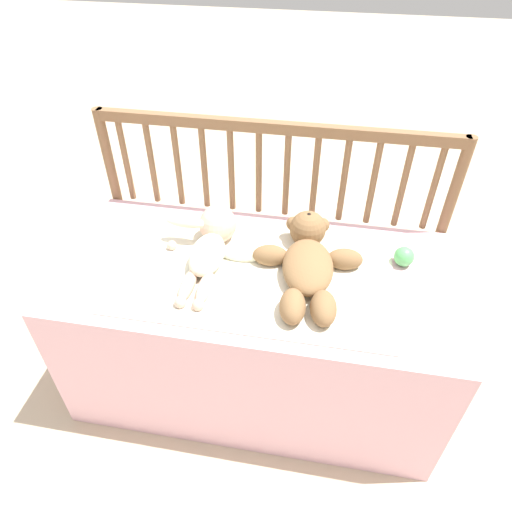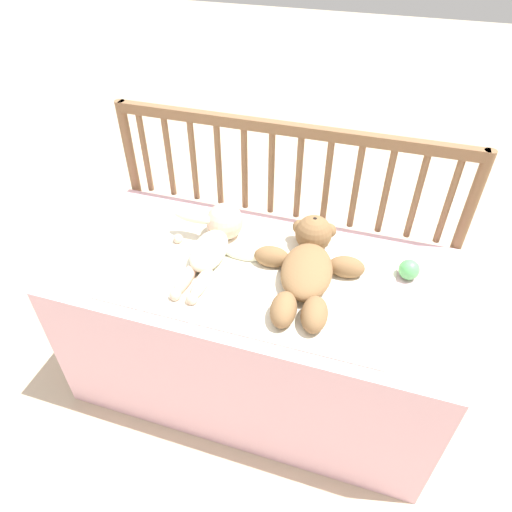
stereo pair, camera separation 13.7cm
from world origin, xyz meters
name	(u,v)px [view 1 (the left image)]	position (x,y,z in m)	size (l,w,h in m)	color
ground_plane	(256,376)	(0.00, 0.00, 0.00)	(12.00, 12.00, 0.00)	#C6B293
crib_mattress	(256,329)	(0.00, 0.00, 0.28)	(1.23, 0.60, 0.55)	#EDB7C6
crib_rail	(272,191)	(0.00, 0.32, 0.64)	(1.23, 0.04, 0.90)	brown
blanket	(257,271)	(0.00, 0.00, 0.56)	(0.83, 0.52, 0.01)	silver
teddy_bear	(308,261)	(0.16, 0.02, 0.60)	(0.35, 0.45, 0.12)	olive
baby	(211,244)	(-0.15, 0.04, 0.60)	(0.32, 0.40, 0.12)	#EAEACC
toy_ball	(404,256)	(0.45, 0.11, 0.59)	(0.06, 0.06, 0.06)	#59BF66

